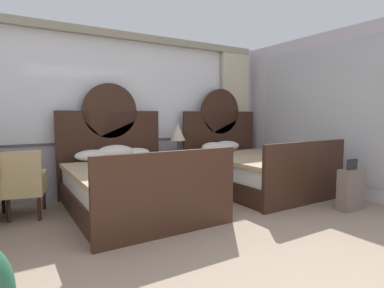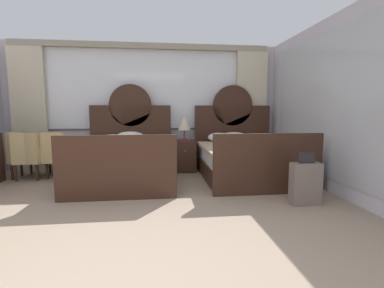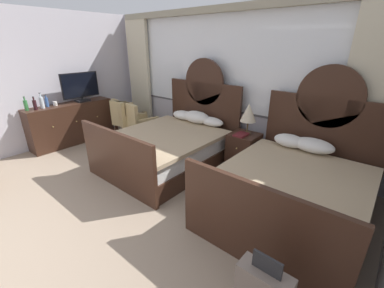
# 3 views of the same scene
# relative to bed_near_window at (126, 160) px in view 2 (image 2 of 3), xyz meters

# --- Properties ---
(wall_back_window) EXTENTS (5.84, 0.22, 2.70)m
(wall_back_window) POSITION_rel_bed_near_window_xyz_m (0.30, 1.17, 1.08)
(wall_back_window) COLOR silver
(wall_back_window) RESTS_ON ground_plane
(wall_right_mirror) EXTENTS (0.08, 4.91, 2.70)m
(wall_right_mirror) POSITION_rel_bed_near_window_xyz_m (3.25, -1.25, 0.98)
(wall_right_mirror) COLOR silver
(wall_right_mirror) RESTS_ON ground_plane
(bed_near_window) EXTENTS (1.69, 2.14, 1.82)m
(bed_near_window) POSITION_rel_bed_near_window_xyz_m (0.00, 0.00, 0.00)
(bed_near_window) COLOR #382116
(bed_near_window) RESTS_ON ground_plane
(bed_near_mirror) EXTENTS (1.69, 2.14, 1.82)m
(bed_near_mirror) POSITION_rel_bed_near_window_xyz_m (2.21, -0.01, -0.00)
(bed_near_mirror) COLOR #382116
(bed_near_mirror) RESTS_ON ground_plane
(nightstand_between_beds) EXTENTS (0.47, 0.49, 0.64)m
(nightstand_between_beds) POSITION_rel_bed_near_window_xyz_m (1.11, 0.68, -0.05)
(nightstand_between_beds) COLOR #382116
(nightstand_between_beds) RESTS_ON ground_plane
(table_lamp_on_nightstand) EXTENTS (0.27, 0.27, 0.52)m
(table_lamp_on_nightstand) POSITION_rel_bed_near_window_xyz_m (1.12, 0.73, 0.64)
(table_lamp_on_nightstand) COLOR brown
(table_lamp_on_nightstand) RESTS_ON nightstand_between_beds
(book_on_nightstand) EXTENTS (0.18, 0.26, 0.03)m
(book_on_nightstand) POSITION_rel_bed_near_window_xyz_m (1.09, 0.59, 0.29)
(book_on_nightstand) COLOR maroon
(book_on_nightstand) RESTS_ON nightstand_between_beds
(armchair_by_window_left) EXTENTS (0.71, 0.71, 0.87)m
(armchair_by_window_left) POSITION_rel_bed_near_window_xyz_m (-1.37, 0.39, 0.09)
(armchair_by_window_left) COLOR tan
(armchair_by_window_left) RESTS_ON ground_plane
(armchair_by_window_centre) EXTENTS (0.72, 0.72, 0.87)m
(armchair_by_window_centre) POSITION_rel_bed_near_window_xyz_m (-1.81, 0.39, 0.09)
(armchair_by_window_centre) COLOR tan
(armchair_by_window_centre) RESTS_ON ground_plane
(armchair_by_window_right) EXTENTS (0.73, 0.73, 0.87)m
(armchair_by_window_right) POSITION_rel_bed_near_window_xyz_m (-1.77, 0.39, 0.09)
(armchair_by_window_right) COLOR tan
(armchair_by_window_right) RESTS_ON ground_plane
(suitcase_on_floor) EXTENTS (0.40, 0.18, 0.71)m
(suitcase_on_floor) POSITION_rel_bed_near_window_xyz_m (2.54, -1.60, -0.08)
(suitcase_on_floor) COLOR #75665B
(suitcase_on_floor) RESTS_ON ground_plane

